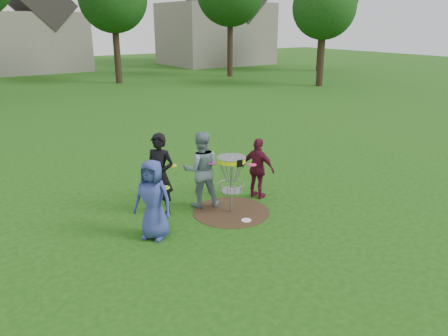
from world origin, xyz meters
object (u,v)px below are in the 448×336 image
player_grey (201,169)px  player_maroon (258,169)px  disc_golf_basket (231,171)px  player_blue (153,200)px  player_black (160,175)px

player_grey → player_maroon: 1.48m
player_grey → disc_golf_basket: size_ratio=1.33×
player_blue → player_black: size_ratio=0.87×
player_blue → player_black: (0.62, 0.97, 0.12)m
player_grey → disc_golf_basket: 0.82m
player_maroon → disc_golf_basket: (-1.06, -0.37, 0.25)m
player_black → player_grey: player_black is taller
player_blue → player_black: 1.16m
player_maroon → disc_golf_basket: player_maroon is taller
player_black → player_maroon: (2.46, -0.45, -0.18)m
player_maroon → player_black: bearing=58.9°
player_grey → player_maroon: player_grey is taller
player_blue → player_maroon: bearing=61.5°
player_blue → player_black: bearing=109.1°
player_grey → disc_golf_basket: bearing=140.0°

